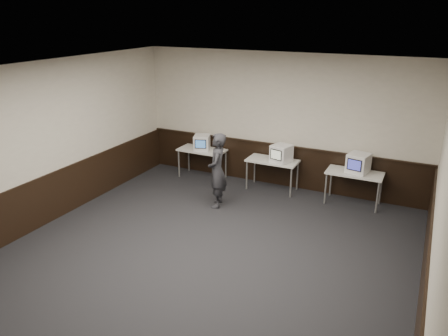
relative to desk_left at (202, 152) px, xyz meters
The scene contains 16 objects.
floor 4.13m from the desk_left, 62.18° to the right, with size 8.00×8.00×0.00m, color black.
ceiling 4.79m from the desk_left, 62.18° to the right, with size 8.00×8.00×0.00m, color white.
back_wall 2.15m from the desk_left, 11.89° to the left, with size 7.00×7.00×0.00m, color beige.
left_wall 4.05m from the desk_left, 113.96° to the right, with size 8.00×8.00×0.00m, color beige.
right_wall 6.56m from the desk_left, 33.69° to the right, with size 8.00×8.00×0.00m, color beige.
wainscot_back 1.95m from the desk_left, 11.31° to the left, with size 6.98×0.04×1.00m, color black.
wainscot_left 3.94m from the desk_left, 113.70° to the right, with size 0.04×7.98×1.00m, color black.
wainscot_right 6.48m from the desk_left, 33.79° to the right, with size 0.04×7.98×1.00m, color black.
wainscot_rail 1.96m from the desk_left, 10.73° to the left, with size 6.98×0.06×0.04m, color black.
desk_left is the anchor object (origin of this frame).
desk_center 1.90m from the desk_left, ahead, with size 1.20×0.60×0.75m.
desk_right 3.80m from the desk_left, ahead, with size 1.20×0.60×0.75m.
emac_left 0.27m from the desk_left, 63.76° to the right, with size 0.49×0.51×0.38m.
emac_center 2.14m from the desk_left, ahead, with size 0.50×0.52×0.41m.
emac_right 3.86m from the desk_left, ahead, with size 0.51×0.53×0.43m.
person 1.81m from the desk_left, 50.74° to the right, with size 0.60×0.40×1.65m, color #29292E.
Camera 1 is at (3.25, -5.65, 4.08)m, focal length 35.00 mm.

